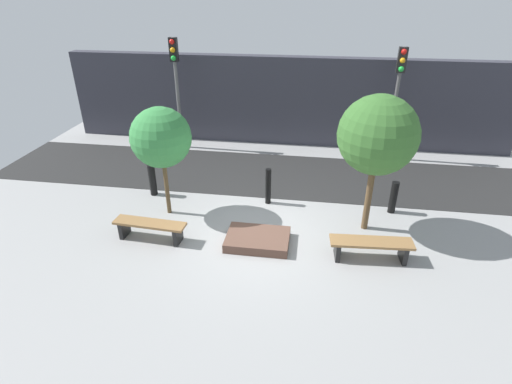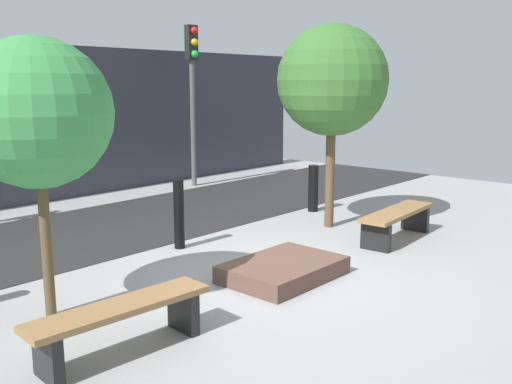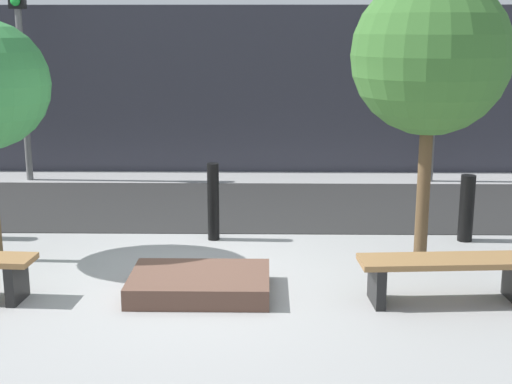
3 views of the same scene
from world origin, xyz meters
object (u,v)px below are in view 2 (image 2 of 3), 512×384
(tree_behind_left_bench, at_px, (37,114))
(bollard_center, at_px, (313,188))
(planter_bed, at_px, (283,270))
(tree_behind_right_bench, at_px, (332,81))
(bench_left, at_px, (121,318))
(bollard_left, at_px, (179,214))
(bench_right, at_px, (397,219))
(traffic_light_mid_west, at_px, (193,76))

(tree_behind_left_bench, bearing_deg, bollard_center, 8.77)
(planter_bed, bearing_deg, tree_behind_left_bench, 157.21)
(planter_bed, xyz_separation_m, tree_behind_right_bench, (2.56, 1.08, 2.34))
(tree_behind_left_bench, bearing_deg, bench_left, -90.00)
(tree_behind_left_bench, relative_size, bollard_left, 2.78)
(planter_bed, distance_m, bollard_left, 2.03)
(bench_right, distance_m, planter_bed, 2.58)
(bench_right, height_order, tree_behind_left_bench, tree_behind_left_bench)
(bench_right, xyz_separation_m, bollard_center, (0.79, 2.19, 0.10))
(tree_behind_left_bench, xyz_separation_m, bollard_left, (2.56, 0.91, -1.60))
(planter_bed, relative_size, bollard_center, 1.66)
(traffic_light_mid_west, bearing_deg, bench_left, -136.49)
(bench_right, bearing_deg, tree_behind_right_bench, 86.13)
(bollard_center, distance_m, traffic_light_mid_west, 4.34)
(bollard_left, height_order, bollard_center, bollard_left)
(bench_right, bearing_deg, traffic_light_mid_west, 75.19)
(tree_behind_right_bench, distance_m, bollard_center, 2.34)
(planter_bed, bearing_deg, bollard_center, 30.70)
(bollard_center, bearing_deg, bench_left, -159.68)
(planter_bed, height_order, traffic_light_mid_west, traffic_light_mid_west)
(planter_bed, xyz_separation_m, tree_behind_left_bench, (-2.56, 1.08, 2.01))
(tree_behind_right_bench, relative_size, bollard_left, 3.26)
(bollard_center, bearing_deg, tree_behind_left_bench, -171.23)
(bollard_left, bearing_deg, planter_bed, -90.00)
(bench_left, xyz_separation_m, bench_right, (5.12, -0.00, 0.00))
(bench_left, height_order, traffic_light_mid_west, traffic_light_mid_west)
(tree_behind_left_bench, distance_m, traffic_light_mid_west, 7.84)
(tree_behind_right_bench, xyz_separation_m, bollard_center, (0.79, 0.91, -2.01))
(traffic_light_mid_west, bearing_deg, bench_right, -100.94)
(bench_left, xyz_separation_m, traffic_light_mid_west, (6.27, 5.95, 2.23))
(bench_right, relative_size, planter_bed, 1.24)
(bench_left, bearing_deg, bench_right, 3.87)
(planter_bed, height_order, tree_behind_right_bench, tree_behind_right_bench)
(tree_behind_right_bench, bearing_deg, planter_bed, -157.21)
(tree_behind_left_bench, distance_m, bollard_left, 3.15)
(bench_right, xyz_separation_m, tree_behind_right_bench, (-0.00, 1.28, 2.11))
(tree_behind_left_bench, xyz_separation_m, bollard_center, (5.91, 0.91, -1.67))
(planter_bed, relative_size, bollard_left, 1.43)
(tree_behind_left_bench, relative_size, traffic_light_mid_west, 0.77)
(bench_left, distance_m, bench_right, 5.12)
(bollard_center, height_order, traffic_light_mid_west, traffic_light_mid_west)
(bench_right, xyz_separation_m, bollard_left, (-2.56, 2.19, 0.18))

